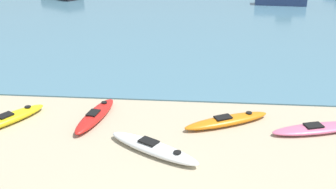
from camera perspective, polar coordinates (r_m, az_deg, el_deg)
name	(u,v)px	position (r m, az deg, el deg)	size (l,w,h in m)	color
kayak_on_sand_0	(95,115)	(15.45, -10.50, -2.99)	(1.23, 3.25, 0.38)	red
kayak_on_sand_1	(317,128)	(15.33, 20.86, -4.61)	(3.60, 1.75, 0.30)	#E5668C
kayak_on_sand_2	(227,121)	(14.99, 8.54, -3.76)	(3.43, 2.20, 0.35)	orange
kayak_on_sand_4	(10,118)	(16.12, -22.01, -3.22)	(2.19, 2.94, 0.39)	yellow
kayak_on_sand_5	(153,148)	(13.06, -2.19, -7.72)	(3.41, 2.42, 0.38)	white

